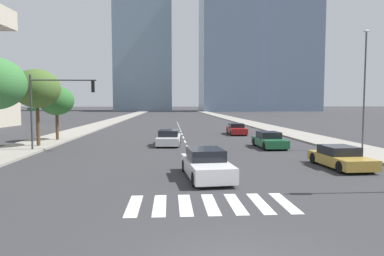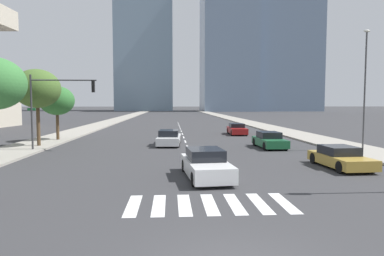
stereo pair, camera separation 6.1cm
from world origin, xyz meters
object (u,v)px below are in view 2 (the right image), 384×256
sedan_red_3 (237,129)px  sedan_white_0 (206,165)px  sedan_green_2 (269,140)px  traffic_signal_far (57,98)px  sedan_white_4 (169,138)px  street_tree_third (57,101)px  sedan_gold_1 (340,158)px  street_lamp_east (365,82)px  street_tree_second (37,89)px

sedan_red_3 → sedan_white_0: bearing=-12.7°
sedan_green_2 → traffic_signal_far: (-16.48, -0.87, 3.42)m
sedan_white_4 → street_tree_third: bearing=73.8°
sedan_gold_1 → traffic_signal_far: traffic_signal_far is taller
sedan_white_0 → traffic_signal_far: size_ratio=0.88×
street_lamp_east → street_tree_second: street_lamp_east is taller
sedan_red_3 → street_lamp_east: bearing=28.3°
sedan_green_2 → sedan_white_4: (-8.12, 2.25, 0.02)m
sedan_white_0 → sedan_green_2: (6.30, 10.77, -0.05)m
sedan_green_2 → sedan_red_3: (-0.32, 11.94, -0.00)m
traffic_signal_far → sedan_green_2: bearing=3.0°
sedan_white_4 → street_tree_second: 11.43m
sedan_white_0 → sedan_red_3: (5.98, 22.71, -0.05)m
sedan_white_0 → sedan_red_3: sedan_white_0 is taller
sedan_white_0 → street_lamp_east: 16.22m
sedan_green_2 → street_lamp_east: (6.61, -2.09, 4.63)m
sedan_gold_1 → sedan_white_4: size_ratio=0.90×
sedan_green_2 → street_lamp_east: size_ratio=0.48×
sedan_red_3 → sedan_green_2: bearing=3.6°
sedan_white_0 → traffic_signal_far: 14.59m
street_tree_second → sedan_gold_1: bearing=-26.5°
sedan_red_3 → street_tree_third: street_tree_third is taller
street_lamp_east → street_tree_second: 25.59m
street_tree_second → street_tree_third: 4.80m
sedan_green_2 → sedan_red_3: size_ratio=0.91×
street_lamp_east → sedan_gold_1: bearing=-128.0°
sedan_white_4 → sedan_red_3: bearing=-35.2°
street_lamp_east → street_tree_third: street_lamp_east is taller
sedan_white_4 → street_tree_second: size_ratio=0.79×
sedan_gold_1 → street_lamp_east: street_lamp_east is taller
sedan_green_2 → sedan_white_4: 8.43m
sedan_white_0 → sedan_gold_1: size_ratio=1.11×
sedan_white_4 → street_lamp_east: (14.73, -4.34, 4.61)m
sedan_white_0 → street_tree_third: 21.20m
street_tree_third → sedan_gold_1: bearing=-36.2°
sedan_gold_1 → street_lamp_east: 9.57m
sedan_gold_1 → sedan_green_2: 8.80m
traffic_signal_far → street_tree_third: bearing=107.9°
sedan_gold_1 → street_tree_second: (-20.20, 10.06, 4.21)m
street_lamp_east → street_tree_second: (-25.34, 3.48, -0.45)m
sedan_red_3 → traffic_signal_far: traffic_signal_far is taller
sedan_gold_1 → street_tree_second: size_ratio=0.71×
street_lamp_east → street_tree_second: size_ratio=1.44×
sedan_green_2 → street_tree_second: street_tree_second is taller
sedan_gold_1 → sedan_white_4: 14.54m
sedan_gold_1 → sedan_green_2: sedan_green_2 is taller
traffic_signal_far → street_tree_third: traffic_signal_far is taller
sedan_gold_1 → street_lamp_east: size_ratio=0.49×
sedan_green_2 → street_tree_third: (-18.73, 6.10, 3.25)m
sedan_red_3 → street_tree_second: bearing=-58.1°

